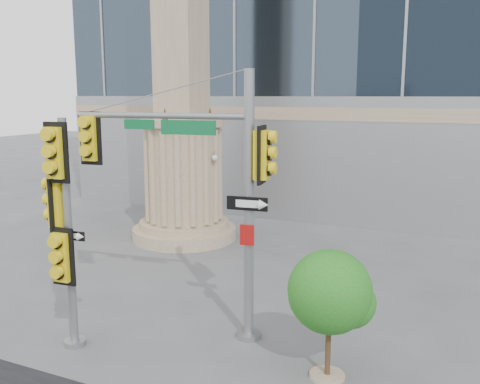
% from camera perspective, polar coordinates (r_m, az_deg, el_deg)
% --- Properties ---
extents(ground, '(120.00, 120.00, 0.00)m').
position_cam_1_polar(ground, '(13.03, -3.59, -17.48)').
color(ground, '#545456').
rests_on(ground, ground).
extents(monument, '(4.40, 4.40, 16.60)m').
position_cam_1_polar(monument, '(22.34, -6.19, 8.84)').
color(monument, gray).
rests_on(monument, ground).
extents(main_signal_pole, '(5.18, 1.12, 6.68)m').
position_cam_1_polar(main_signal_pole, '(13.24, -4.04, 1.88)').
color(main_signal_pole, slate).
rests_on(main_signal_pole, ground).
extents(secondary_signal_pole, '(0.98, 0.72, 5.56)m').
position_cam_1_polar(secondary_signal_pole, '(13.19, -18.46, -2.50)').
color(secondary_signal_pole, slate).
rests_on(secondary_signal_pole, ground).
extents(street_tree, '(1.84, 1.80, 2.87)m').
position_cam_1_polar(street_tree, '(11.69, 9.73, -10.80)').
color(street_tree, gray).
rests_on(street_tree, ground).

